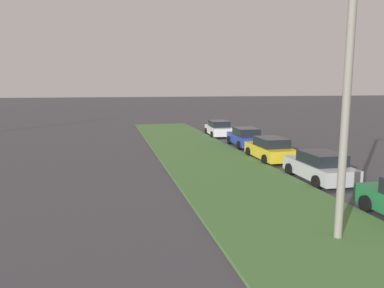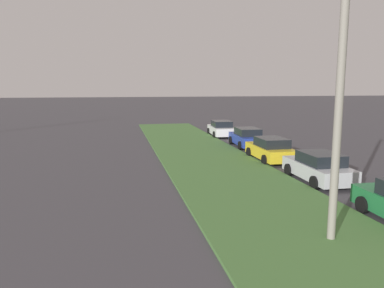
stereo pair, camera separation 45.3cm
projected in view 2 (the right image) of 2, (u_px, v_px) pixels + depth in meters
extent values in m
cube|color=#477238|center=(254.00, 196.00, 15.72)|extent=(60.00, 6.00, 0.12)
cylinder|color=black|center=(363.00, 205.00, 13.79)|extent=(0.65, 0.24, 0.64)
cube|color=#B2B5BA|center=(318.00, 170.00, 18.35)|extent=(4.32, 1.85, 0.70)
cube|color=black|center=(321.00, 158.00, 18.06)|extent=(2.22, 1.63, 0.55)
cylinder|color=black|center=(288.00, 170.00, 19.53)|extent=(0.64, 0.23, 0.64)
cylinder|color=black|center=(320.00, 168.00, 19.87)|extent=(0.64, 0.23, 0.64)
cylinder|color=black|center=(315.00, 183.00, 16.91)|extent=(0.64, 0.23, 0.64)
cylinder|color=black|center=(350.00, 181.00, 17.25)|extent=(0.64, 0.23, 0.64)
cube|color=gold|center=(270.00, 152.00, 23.47)|extent=(4.31, 1.82, 0.70)
cube|color=black|center=(272.00, 142.00, 23.18)|extent=(2.21, 1.61, 0.55)
cylinder|color=black|center=(249.00, 152.00, 24.65)|extent=(0.64, 0.22, 0.64)
cylinder|color=black|center=(275.00, 151.00, 24.99)|extent=(0.64, 0.22, 0.64)
cylinder|color=black|center=(265.00, 160.00, 22.03)|extent=(0.64, 0.22, 0.64)
cylinder|color=black|center=(293.00, 159.00, 22.38)|extent=(0.64, 0.22, 0.64)
cube|color=#23389E|center=(247.00, 139.00, 28.80)|extent=(4.38, 2.01, 0.70)
cube|color=black|center=(248.00, 132.00, 28.50)|extent=(2.28, 1.71, 0.55)
cylinder|color=black|center=(231.00, 140.00, 30.02)|extent=(0.65, 0.25, 0.64)
cylinder|color=black|center=(253.00, 140.00, 30.29)|extent=(0.65, 0.25, 0.64)
cylinder|color=black|center=(240.00, 146.00, 27.38)|extent=(0.65, 0.25, 0.64)
cylinder|color=black|center=(264.00, 145.00, 27.65)|extent=(0.65, 0.25, 0.64)
cube|color=silver|center=(221.00, 130.00, 34.66)|extent=(4.40, 2.05, 0.70)
cube|color=black|center=(222.00, 124.00, 34.36)|extent=(2.29, 1.73, 0.55)
cylinder|color=black|center=(209.00, 131.00, 35.89)|extent=(0.65, 0.26, 0.64)
cylinder|color=black|center=(227.00, 131.00, 36.14)|extent=(0.65, 0.26, 0.64)
cylinder|color=black|center=(214.00, 135.00, 33.25)|extent=(0.65, 0.26, 0.64)
cylinder|color=black|center=(234.00, 135.00, 33.50)|extent=(0.65, 0.26, 0.64)
cylinder|color=gray|center=(338.00, 119.00, 10.72)|extent=(0.24, 0.24, 7.50)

